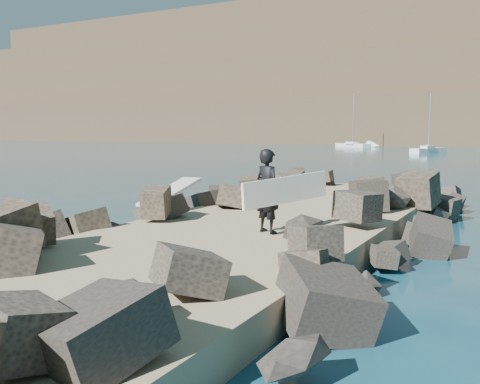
{
  "coord_description": "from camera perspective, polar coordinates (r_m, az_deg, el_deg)",
  "views": [
    {
      "loc": [
        6.01,
        -11.98,
        2.95
      ],
      "look_at": [
        0.0,
        -1.0,
        1.5
      ],
      "focal_mm": 40.0,
      "sensor_mm": 36.0,
      "label": 1
    }
  ],
  "objects": [
    {
      "name": "ground",
      "position": [
        13.73,
        2.01,
        -5.81
      ],
      "size": [
        800.0,
        800.0,
        0.0
      ],
      "primitive_type": "plane",
      "color": "#0F384C",
      "rests_on": "ground"
    },
    {
      "name": "jetty",
      "position": [
        11.95,
        -2.31,
        -6.21
      ],
      "size": [
        6.0,
        26.0,
        0.6
      ],
      "primitive_type": "cube",
      "color": "#8C7759",
      "rests_on": "ground"
    },
    {
      "name": "riprap_left",
      "position": [
        13.97,
        -11.52,
        -3.63
      ],
      "size": [
        2.6,
        22.0,
        1.0
      ],
      "primitive_type": "cube",
      "color": "black",
      "rests_on": "ground"
    },
    {
      "name": "riprap_right",
      "position": [
        11.21,
        11.94,
        -6.17
      ],
      "size": [
        2.6,
        22.0,
        1.0
      ],
      "primitive_type": "cube",
      "color": "#262421",
      "rests_on": "ground"
    },
    {
      "name": "surfboard_resting",
      "position": [
        15.89,
        -7.42,
        -0.35
      ],
      "size": [
        0.79,
        2.62,
        0.09
      ],
      "primitive_type": "cube",
      "rotation": [
        0.0,
        0.0,
        0.06
      ],
      "color": "silver",
      "rests_on": "riprap_left"
    },
    {
      "name": "surfer_with_board",
      "position": [
        12.19,
        3.25,
        0.12
      ],
      "size": [
        1.44,
        2.17,
        1.93
      ],
      "color": "black",
      "rests_on": "jetty"
    },
    {
      "name": "sailboat_b",
      "position": [
        74.38,
        19.45,
        4.22
      ],
      "size": [
        3.81,
        6.55,
        7.89
      ],
      "color": "silver",
      "rests_on": "ground"
    },
    {
      "name": "sailboat_e",
      "position": [
        96.69,
        11.92,
        4.91
      ],
      "size": [
        7.5,
        6.18,
        9.57
      ],
      "color": "silver",
      "rests_on": "ground"
    }
  ]
}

